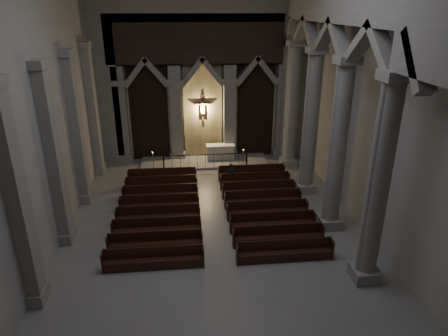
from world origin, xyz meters
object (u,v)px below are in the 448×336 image
(altar_rail, at_px, (206,159))
(worshipper, at_px, (232,174))
(candle_stand_right, at_px, (243,164))
(altar, at_px, (220,151))
(pews, at_px, (213,209))
(candle_stand_left, at_px, (154,167))

(altar_rail, relative_size, worshipper, 4.11)
(candle_stand_right, bearing_deg, worshipper, -113.72)
(worshipper, bearing_deg, altar_rail, 99.16)
(altar, distance_m, candle_stand_right, 2.24)
(altar, bearing_deg, candle_stand_right, -53.63)
(pews, bearing_deg, candle_stand_right, 67.63)
(candle_stand_right, height_order, worshipper, candle_stand_right)
(altar, bearing_deg, worshipper, -86.17)
(pews, relative_size, worshipper, 7.10)
(candle_stand_right, distance_m, pews, 6.38)
(altar, relative_size, candle_stand_right, 1.41)
(candle_stand_right, bearing_deg, candle_stand_left, -179.87)
(candle_stand_right, bearing_deg, altar, 126.37)
(altar_rail, bearing_deg, pews, -90.00)
(altar, height_order, candle_stand_right, candle_stand_right)
(altar, xyz_separation_m, candle_stand_right, (1.32, -1.79, -0.27))
(altar, height_order, altar_rail, altar)
(altar, relative_size, worshipper, 1.45)
(candle_stand_right, xyz_separation_m, pews, (-2.43, -5.90, -0.08))
(candle_stand_right, bearing_deg, altar_rail, 174.65)
(altar, height_order, candle_stand_left, candle_stand_left)
(altar_rail, xyz_separation_m, candle_stand_right, (2.43, -0.23, -0.34))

